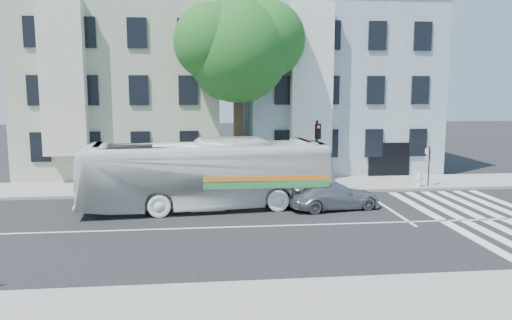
{
  "coord_description": "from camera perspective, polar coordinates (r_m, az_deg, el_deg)",
  "views": [
    {
      "loc": [
        -2.01,
        -19.38,
        5.54
      ],
      "look_at": [
        0.31,
        2.13,
        2.4
      ],
      "focal_mm": 35.0,
      "sensor_mm": 36.0,
      "label": 1
    }
  ],
  "objects": [
    {
      "name": "ground",
      "position": [
        20.26,
        -0.22,
        -7.61
      ],
      "size": [
        120.0,
        120.0,
        0.0
      ],
      "primitive_type": "plane",
      "color": "black",
      "rests_on": "ground"
    },
    {
      "name": "hedge",
      "position": [
        26.53,
        -7.52,
        -2.77
      ],
      "size": [
        8.54,
        1.44,
        0.7
      ],
      "primitive_type": null,
      "rotation": [
        0.0,
        0.0,
        0.07
      ],
      "color": "#25561C",
      "rests_on": "sidewalk_far"
    },
    {
      "name": "sidewalk_near",
      "position": [
        12.79,
        3.67,
        -17.06
      ],
      "size": [
        80.0,
        4.0,
        0.15
      ],
      "primitive_type": "cube",
      "color": "gray",
      "rests_on": "ground"
    },
    {
      "name": "building_left",
      "position": [
        34.74,
        -14.55,
        7.93
      ],
      "size": [
        12.0,
        10.0,
        11.0
      ],
      "primitive_type": "cube",
      "color": "#A3AB8F",
      "rests_on": "ground"
    },
    {
      "name": "fire_hydrant",
      "position": [
        28.79,
        18.09,
        -2.11
      ],
      "size": [
        0.46,
        0.26,
        0.81
      ],
      "rotation": [
        0.0,
        0.0,
        0.25
      ],
      "color": "silver",
      "rests_on": "sidewalk_far"
    },
    {
      "name": "sedan",
      "position": [
        23.3,
        8.86,
        -4.0
      ],
      "size": [
        2.47,
        4.58,
        1.26
      ],
      "primitive_type": "imported",
      "rotation": [
        0.0,
        0.0,
        1.74
      ],
      "color": "#A3A4AA",
      "rests_on": "ground"
    },
    {
      "name": "sidewalk_far",
      "position": [
        28.0,
        -1.91,
        -3.01
      ],
      "size": [
        80.0,
        4.0,
        0.15
      ],
      "primitive_type": "cube",
      "color": "gray",
      "rests_on": "ground"
    },
    {
      "name": "traffic_signal",
      "position": [
        26.19,
        6.99,
        1.52
      ],
      "size": [
        0.4,
        0.52,
        3.86
      ],
      "rotation": [
        0.0,
        0.0,
        0.29
      ],
      "color": "black",
      "rests_on": "ground"
    },
    {
      "name": "building_right",
      "position": [
        35.55,
        8.62,
        8.1
      ],
      "size": [
        12.0,
        10.0,
        11.0
      ],
      "primitive_type": "cube",
      "color": "#86979F",
      "rests_on": "ground"
    },
    {
      "name": "street_tree",
      "position": [
        28.29,
        -1.98,
        12.9
      ],
      "size": [
        7.3,
        5.9,
        11.1
      ],
      "color": "#2D2116",
      "rests_on": "ground"
    },
    {
      "name": "bus",
      "position": [
        22.99,
        -5.57,
        -1.63
      ],
      "size": [
        3.81,
        11.74,
        3.21
      ],
      "primitive_type": "imported",
      "rotation": [
        0.0,
        0.0,
        1.67
      ],
      "color": "silver",
      "rests_on": "ground"
    },
    {
      "name": "far_sign_pole",
      "position": [
        28.96,
        19.14,
        -0.02
      ],
      "size": [
        0.41,
        0.15,
        2.26
      ],
      "rotation": [
        0.0,
        0.0,
        0.02
      ],
      "color": "black",
      "rests_on": "sidewalk_far"
    }
  ]
}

